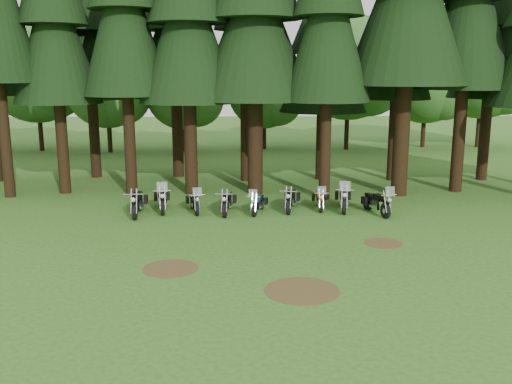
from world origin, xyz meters
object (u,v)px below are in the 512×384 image
(motorcycle_2, at_px, (194,202))
(motorcycle_7, at_px, (343,199))
(motorcycle_1, at_px, (162,200))
(motorcycle_3, at_px, (227,203))
(motorcycle_6, at_px, (319,200))
(motorcycle_8, at_px, (377,204))
(motorcycle_4, at_px, (258,204))
(motorcycle_5, at_px, (291,200))
(motorcycle_0, at_px, (137,203))

(motorcycle_2, distance_m, motorcycle_7, 6.74)
(motorcycle_1, bearing_deg, motorcycle_2, -18.50)
(motorcycle_3, relative_size, motorcycle_7, 0.92)
(motorcycle_2, xyz_separation_m, motorcycle_7, (6.74, 0.15, 0.08))
(motorcycle_2, height_order, motorcycle_6, motorcycle_2)
(motorcycle_7, xyz_separation_m, motorcycle_8, (1.32, -0.84, -0.04))
(motorcycle_2, height_order, motorcycle_4, motorcycle_2)
(motorcycle_6, xyz_separation_m, motorcycle_7, (1.06, -0.21, 0.10))
(motorcycle_1, bearing_deg, motorcycle_5, -9.09)
(motorcycle_2, height_order, motorcycle_5, motorcycle_2)
(motorcycle_5, bearing_deg, motorcycle_2, -165.08)
(motorcycle_0, distance_m, motorcycle_7, 9.22)
(motorcycle_0, height_order, motorcycle_7, motorcycle_7)
(motorcycle_3, height_order, motorcycle_7, motorcycle_7)
(motorcycle_1, height_order, motorcycle_7, motorcycle_7)
(motorcycle_1, xyz_separation_m, motorcycle_6, (7.14, 0.10, -0.10))
(motorcycle_7, bearing_deg, motorcycle_2, -170.38)
(motorcycle_2, relative_size, motorcycle_5, 0.91)
(motorcycle_6, height_order, motorcycle_7, motorcycle_7)
(motorcycle_4, bearing_deg, motorcycle_6, 28.28)
(motorcycle_0, distance_m, motorcycle_6, 8.18)
(motorcycle_1, height_order, motorcycle_4, motorcycle_1)
(motorcycle_2, xyz_separation_m, motorcycle_5, (4.35, 0.20, 0.04))
(motorcycle_0, height_order, motorcycle_2, motorcycle_2)
(motorcycle_0, bearing_deg, motorcycle_4, -0.44)
(motorcycle_0, relative_size, motorcycle_1, 1.00)
(motorcycle_2, relative_size, motorcycle_8, 0.91)
(motorcycle_0, bearing_deg, motorcycle_5, 3.18)
(motorcycle_3, bearing_deg, motorcycle_8, 2.21)
(motorcycle_1, distance_m, motorcycle_7, 8.21)
(motorcycle_0, xyz_separation_m, motorcycle_3, (3.93, 0.20, -0.04))
(motorcycle_5, height_order, motorcycle_7, motorcycle_7)
(motorcycle_5, distance_m, motorcycle_6, 1.34)
(motorcycle_1, bearing_deg, motorcycle_6, -7.66)
(motorcycle_0, distance_m, motorcycle_3, 3.94)
(motorcycle_7, bearing_deg, motorcycle_1, -172.43)
(motorcycle_5, height_order, motorcycle_8, motorcycle_8)
(motorcycle_6, xyz_separation_m, motorcycle_8, (2.39, -1.04, 0.06))
(motorcycle_4, relative_size, motorcycle_5, 0.88)
(motorcycle_0, relative_size, motorcycle_7, 0.99)
(motorcycle_0, distance_m, motorcycle_4, 5.31)
(motorcycle_6, bearing_deg, motorcycle_0, -171.90)
(motorcycle_6, height_order, motorcycle_8, motorcycle_8)
(motorcycle_3, relative_size, motorcycle_6, 1.15)
(motorcycle_1, bearing_deg, motorcycle_8, -14.10)
(motorcycle_4, height_order, motorcycle_8, motorcycle_8)
(motorcycle_1, relative_size, motorcycle_8, 1.08)
(motorcycle_4, bearing_deg, motorcycle_1, -171.65)
(motorcycle_0, bearing_deg, motorcycle_6, 3.45)
(motorcycle_4, bearing_deg, motorcycle_2, -170.15)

